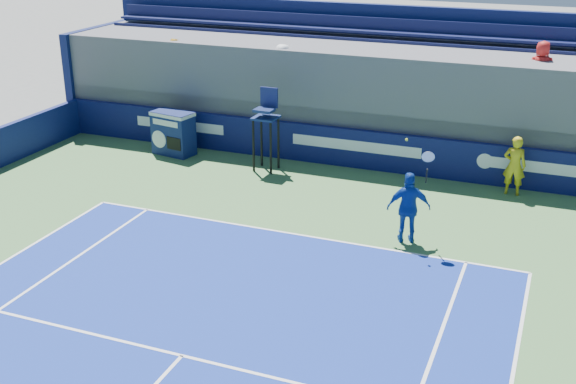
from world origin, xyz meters
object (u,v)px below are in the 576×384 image
at_px(ball_person, 514,166).
at_px(tennis_player, 409,208).
at_px(umpire_chair, 266,121).
at_px(match_clock, 173,132).

height_order(ball_person, tennis_player, tennis_player).
height_order(umpire_chair, tennis_player, tennis_player).
bearing_deg(umpire_chair, tennis_player, -34.14).
xyz_separation_m(umpire_chair, tennis_player, (5.07, -3.44, -0.65)).
relative_size(ball_person, umpire_chair, 0.67).
relative_size(match_clock, tennis_player, 0.56).
xyz_separation_m(ball_person, match_clock, (-10.40, -0.35, -0.10)).
distance_m(ball_person, tennis_player, 4.52).
xyz_separation_m(match_clock, umpire_chair, (3.33, -0.26, 0.79)).
distance_m(match_clock, tennis_player, 9.18).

